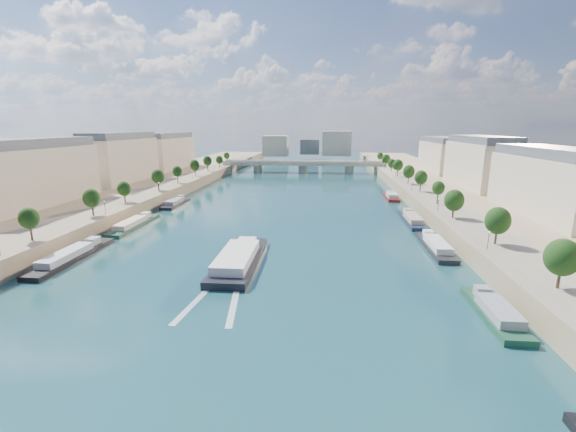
# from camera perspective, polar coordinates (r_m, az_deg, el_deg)

# --- Properties ---
(ground) EXTENTS (700.00, 700.00, 0.00)m
(ground) POSITION_cam_1_polar(r_m,az_deg,el_deg) (145.74, -0.81, 0.54)
(ground) COLOR #0C3236
(ground) RESTS_ON ground
(quay_left) EXTENTS (44.00, 520.00, 5.00)m
(quay_left) POSITION_cam_1_polar(r_m,az_deg,el_deg) (169.09, -25.86, 1.84)
(quay_left) COLOR #9E8460
(quay_left) RESTS_ON ground
(quay_right) EXTENTS (44.00, 520.00, 5.00)m
(quay_right) POSITION_cam_1_polar(r_m,az_deg,el_deg) (154.75, 26.72, 0.80)
(quay_right) COLOR #9E8460
(quay_right) RESTS_ON ground
(pave_left) EXTENTS (14.00, 520.00, 0.10)m
(pave_left) POSITION_cam_1_polar(r_m,az_deg,el_deg) (161.34, -21.39, 2.69)
(pave_left) COLOR gray
(pave_left) RESTS_ON quay_left
(pave_right) EXTENTS (14.00, 520.00, 0.10)m
(pave_right) POSITION_cam_1_polar(r_m,az_deg,el_deg) (149.51, 21.46, 1.91)
(pave_right) COLOR gray
(pave_right) RESTS_ON quay_right
(trees_left) EXTENTS (4.80, 268.80, 8.26)m
(trees_left) POSITION_cam_1_polar(r_m,az_deg,el_deg) (161.38, -20.60, 4.72)
(trees_left) COLOR #382B1E
(trees_left) RESTS_ON ground
(trees_right) EXTENTS (4.80, 268.80, 8.26)m
(trees_right) POSITION_cam_1_polar(r_m,az_deg,el_deg) (157.65, 19.96, 4.58)
(trees_right) COLOR #382B1E
(trees_right) RESTS_ON ground
(lamps_left) EXTENTS (0.36, 200.36, 4.28)m
(lamps_left) POSITION_cam_1_polar(r_m,az_deg,el_deg) (150.09, -21.65, 3.00)
(lamps_left) COLOR black
(lamps_left) RESTS_ON ground
(lamps_right) EXTENTS (0.36, 200.36, 4.28)m
(lamps_right) POSITION_cam_1_polar(r_m,az_deg,el_deg) (152.65, 19.42, 3.34)
(lamps_right) COLOR black
(lamps_right) RESTS_ON ground
(buildings_left) EXTENTS (16.00, 226.00, 23.20)m
(buildings_left) POSITION_cam_1_polar(r_m,az_deg,el_deg) (184.27, -27.85, 6.87)
(buildings_left) COLOR #C6B298
(buildings_left) RESTS_ON ground
(buildings_right) EXTENTS (16.00, 226.00, 23.20)m
(buildings_right) POSITION_cam_1_polar(r_m,az_deg,el_deg) (168.73, 29.93, 6.19)
(buildings_right) COLOR #C6B298
(buildings_right) RESTS_ON ground
(skyline) EXTENTS (79.00, 42.00, 22.00)m
(skyline) POSITION_cam_1_polar(r_m,az_deg,el_deg) (361.41, 3.69, 10.48)
(skyline) COLOR #C6B298
(skyline) RESTS_ON ground
(bridge) EXTENTS (112.00, 12.00, 8.15)m
(bridge) POSITION_cam_1_polar(r_m,az_deg,el_deg) (270.33, 2.25, 7.53)
(bridge) COLOR #C1B79E
(bridge) RESTS_ON ground
(tour_barge) EXTENTS (9.49, 31.74, 4.29)m
(tour_barge) POSITION_cam_1_polar(r_m,az_deg,el_deg) (92.35, -7.34, -6.37)
(tour_barge) COLOR black
(tour_barge) RESTS_ON ground
(wake) EXTENTS (10.76, 25.98, 0.04)m
(wake) POSITION_cam_1_polar(r_m,az_deg,el_deg) (78.01, -10.06, -11.26)
(wake) COLOR silver
(wake) RESTS_ON ground
(moored_barges_left) EXTENTS (5.00, 149.96, 3.60)m
(moored_barges_left) POSITION_cam_1_polar(r_m,az_deg,el_deg) (109.26, -29.11, -5.11)
(moored_barges_left) COLOR #182035
(moored_barges_left) RESTS_ON ground
(moored_barges_right) EXTENTS (5.00, 165.81, 3.60)m
(moored_barges_right) POSITION_cam_1_polar(r_m,az_deg,el_deg) (106.65, 21.47, -4.75)
(moored_barges_right) COLOR black
(moored_barges_right) RESTS_ON ground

